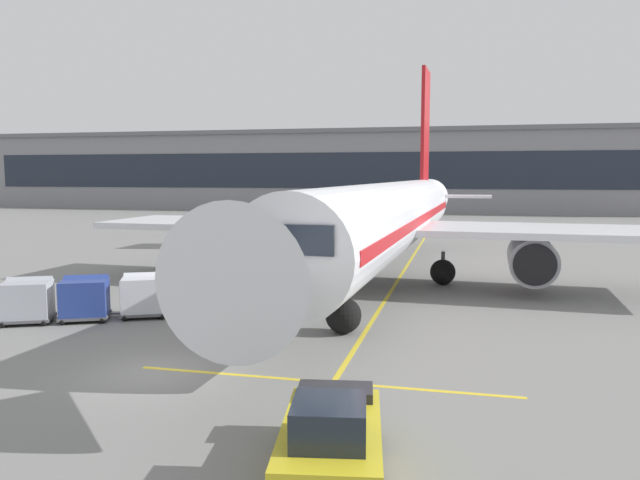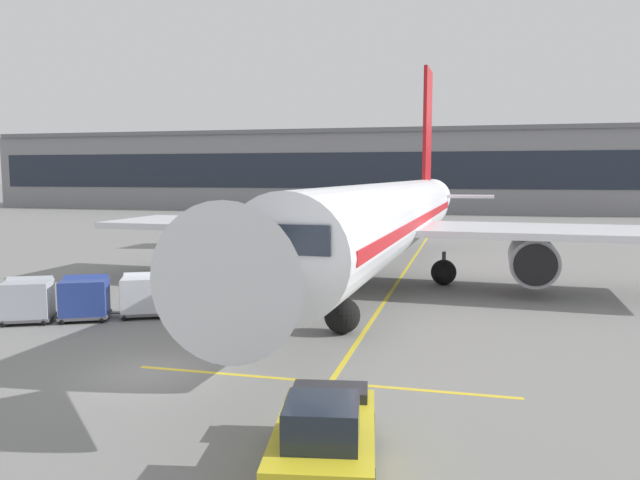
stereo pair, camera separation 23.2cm
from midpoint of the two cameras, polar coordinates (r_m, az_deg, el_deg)
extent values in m
plane|color=slate|center=(20.64, -15.04, -11.84)|extent=(600.00, 600.00, 0.00)
cylinder|color=silver|center=(33.89, 6.56, 2.04)|extent=(5.40, 34.41, 3.94)
cube|color=red|center=(33.89, 6.56, 2.04)|extent=(5.38, 33.04, 0.47)
cone|color=silver|center=(15.50, -5.43, -2.87)|extent=(3.91, 4.10, 3.75)
cone|color=silver|center=(53.96, 10.20, 3.83)|extent=(3.62, 6.45, 3.35)
cube|color=silver|center=(37.29, -6.88, 1.50)|extent=(16.56, 7.54, 0.36)
cylinder|color=#93969E|center=(36.32, -5.44, -0.83)|extent=(2.63, 4.56, 2.44)
cylinder|color=black|center=(34.24, -6.85, -1.28)|extent=(2.08, 0.21, 2.08)
cube|color=silver|center=(34.47, 21.59, 0.73)|extent=(16.56, 7.54, 0.36)
cylinder|color=#93969E|center=(33.85, 19.48, -1.68)|extent=(2.63, 4.56, 2.44)
cylinder|color=black|center=(31.60, 19.71, -2.22)|extent=(2.08, 0.21, 2.08)
cube|color=red|center=(52.46, 10.14, 9.92)|extent=(0.45, 4.12, 10.28)
cube|color=silver|center=(52.07, 9.99, 4.08)|extent=(11.18, 3.21, 0.20)
cube|color=#1E2633|center=(17.99, -2.21, 0.31)|extent=(2.83, 1.89, 0.87)
cylinder|color=#47474C|center=(24.25, 2.37, -5.70)|extent=(0.22, 0.22, 1.18)
sphere|color=black|center=(24.38, 2.37, -7.06)|extent=(1.45, 1.45, 1.45)
cylinder|color=#47474C|center=(36.43, 2.38, -1.69)|extent=(0.22, 0.22, 1.18)
sphere|color=black|center=(36.52, 2.37, -2.61)|extent=(1.45, 1.45, 1.45)
cylinder|color=#47474C|center=(35.50, 11.69, -2.03)|extent=(0.22, 0.22, 1.18)
sphere|color=black|center=(35.59, 11.67, -2.97)|extent=(1.45, 1.45, 1.45)
cube|color=gold|center=(29.15, -4.15, -5.33)|extent=(3.76, 2.94, 0.44)
cube|color=black|center=(29.28, -6.08, -4.16)|extent=(0.79, 0.77, 0.70)
cylinder|color=#333338|center=(29.35, -4.75, -4.02)|extent=(0.08, 0.08, 0.80)
cube|color=gold|center=(29.15, -1.73, -3.09)|extent=(4.83, 2.99, 1.94)
cube|color=black|center=(29.14, -1.73, -2.92)|extent=(4.64, 2.80, 1.79)
cube|color=#333338|center=(28.71, -1.56, -2.99)|extent=(4.39, 2.21, 1.97)
cube|color=#333338|center=(29.56, -1.89, -2.73)|extent=(4.39, 2.21, 1.97)
cylinder|color=black|center=(28.68, -1.57, -5.96)|extent=(0.59, 0.43, 0.56)
cylinder|color=black|center=(30.09, -2.10, -5.38)|extent=(0.59, 0.43, 0.56)
cylinder|color=black|center=(28.34, -6.32, -6.14)|extent=(0.59, 0.43, 0.56)
cylinder|color=black|center=(29.77, -6.63, -5.54)|extent=(0.59, 0.43, 0.56)
cube|color=#515156|center=(28.02, -10.29, -6.49)|extent=(2.48, 2.28, 0.12)
cylinder|color=#4C4C51|center=(28.05, -13.07, -6.56)|extent=(0.67, 0.35, 0.07)
cube|color=silver|center=(27.85, -10.33, -4.87)|extent=(2.35, 2.15, 1.50)
cube|color=silver|center=(28.16, -10.35, -3.66)|extent=(2.03, 1.51, 0.74)
cube|color=silver|center=(27.87, -12.32, -4.90)|extent=(0.62, 1.32, 1.38)
sphere|color=black|center=(28.70, -11.91, -6.34)|extent=(0.30, 0.30, 0.30)
sphere|color=black|center=(27.38, -11.97, -6.96)|extent=(0.30, 0.30, 0.30)
sphere|color=black|center=(28.71, -8.69, -6.28)|extent=(0.30, 0.30, 0.30)
sphere|color=black|center=(27.38, -8.59, -6.89)|extent=(0.30, 0.30, 0.30)
cube|color=#515156|center=(28.35, -15.82, -6.48)|extent=(2.48, 2.28, 0.12)
cylinder|color=#4C4C51|center=(28.51, -18.54, -6.52)|extent=(0.67, 0.35, 0.07)
cube|color=silver|center=(28.18, -15.87, -4.87)|extent=(2.35, 2.15, 1.50)
cube|color=silver|center=(28.49, -15.83, -3.68)|extent=(2.03, 1.51, 0.74)
cube|color=silver|center=(28.29, -17.82, -4.90)|extent=(0.62, 1.32, 1.38)
sphere|color=black|center=(29.10, -17.28, -6.32)|extent=(0.30, 0.30, 0.30)
sphere|color=black|center=(27.79, -17.60, -6.92)|extent=(0.30, 0.30, 0.30)
sphere|color=black|center=(28.96, -14.11, -6.29)|extent=(0.30, 0.30, 0.30)
sphere|color=black|center=(27.64, -14.28, -6.89)|extent=(0.30, 0.30, 0.30)
cube|color=#515156|center=(28.48, -20.88, -6.60)|extent=(2.48, 2.28, 0.12)
cylinder|color=#4C4C51|center=(28.76, -23.55, -6.61)|extent=(0.67, 0.35, 0.07)
cube|color=navy|center=(28.32, -20.95, -5.00)|extent=(2.35, 2.15, 1.50)
cube|color=navy|center=(28.62, -20.84, -3.81)|extent=(2.03, 1.51, 0.74)
cube|color=silver|center=(28.51, -22.86, -5.00)|extent=(0.62, 1.32, 1.38)
sphere|color=black|center=(29.30, -22.19, -6.42)|extent=(0.30, 0.30, 0.30)
sphere|color=black|center=(28.00, -22.75, -7.02)|extent=(0.30, 0.30, 0.30)
sphere|color=black|center=(29.02, -19.08, -6.42)|extent=(0.30, 0.30, 0.30)
sphere|color=black|center=(27.71, -19.49, -7.02)|extent=(0.30, 0.30, 0.30)
cube|color=#515156|center=(28.98, -25.42, -6.58)|extent=(2.48, 2.28, 0.12)
cube|color=#9EA3AD|center=(28.82, -25.49, -5.01)|extent=(2.35, 2.15, 1.50)
cube|color=#9EA3AD|center=(29.12, -25.34, -3.84)|extent=(2.03, 1.51, 0.74)
cube|color=silver|center=(29.08, -27.34, -5.00)|extent=(0.62, 1.32, 1.38)
sphere|color=black|center=(29.84, -26.58, -6.39)|extent=(0.30, 0.30, 0.30)
sphere|color=black|center=(28.57, -27.32, -6.97)|extent=(0.30, 0.30, 0.30)
sphere|color=black|center=(29.44, -23.56, -6.42)|extent=(0.30, 0.30, 0.30)
sphere|color=black|center=(28.15, -24.18, -7.01)|extent=(0.30, 0.30, 0.30)
cube|color=gold|center=(13.62, 0.97, -18.25)|extent=(2.76, 4.67, 0.70)
cube|color=#1E2633|center=(12.62, 0.73, -16.59)|extent=(1.69, 1.75, 0.80)
cube|color=#28282D|center=(14.97, 1.41, -14.00)|extent=(1.91, 1.23, 0.24)
cylinder|color=black|center=(14.97, 5.03, -17.20)|extent=(0.40, 0.79, 0.76)
cylinder|color=black|center=(15.07, -2.34, -17.01)|extent=(0.40, 0.79, 0.76)
cylinder|color=#514C42|center=(27.04, -5.85, -6.41)|extent=(0.15, 0.15, 0.86)
cylinder|color=#514C42|center=(26.88, -5.99, -6.49)|extent=(0.15, 0.15, 0.86)
cube|color=yellow|center=(26.81, -5.94, -4.95)|extent=(0.25, 0.39, 0.58)
cube|color=white|center=(26.77, -5.69, -4.96)|extent=(0.03, 0.34, 0.08)
sphere|color=beige|center=(26.73, -5.95, -4.09)|extent=(0.21, 0.21, 0.21)
sphere|color=yellow|center=(26.72, -5.95, -3.94)|extent=(0.23, 0.23, 0.23)
cylinder|color=yellow|center=(27.04, -5.75, -4.95)|extent=(0.09, 0.09, 0.56)
cylinder|color=yellow|center=(26.60, -6.13, -5.14)|extent=(0.09, 0.09, 0.56)
cylinder|color=#514C42|center=(27.98, -8.93, -6.02)|extent=(0.15, 0.15, 0.86)
cylinder|color=#514C42|center=(27.91, -8.59, -6.05)|extent=(0.15, 0.15, 0.86)
cube|color=orange|center=(27.80, -8.78, -4.59)|extent=(0.38, 0.25, 0.58)
cube|color=white|center=(27.91, -8.68, -4.54)|extent=(0.34, 0.02, 0.08)
sphere|color=tan|center=(27.73, -8.80, -3.75)|extent=(0.21, 0.21, 0.21)
sphere|color=yellow|center=(27.72, -8.80, -3.61)|extent=(0.23, 0.23, 0.23)
cylinder|color=orange|center=(27.91, -9.24, -4.65)|extent=(0.09, 0.09, 0.56)
cylinder|color=orange|center=(27.72, -8.33, -4.71)|extent=(0.09, 0.09, 0.56)
cylinder|color=#514C42|center=(27.71, -6.58, -6.11)|extent=(0.15, 0.15, 0.86)
cylinder|color=#514C42|center=(27.83, -6.31, -6.05)|extent=(0.15, 0.15, 0.86)
cube|color=yellow|center=(27.63, -6.46, -4.62)|extent=(0.38, 0.45, 0.58)
cube|color=white|center=(27.72, -6.64, -4.59)|extent=(0.16, 0.31, 0.08)
sphere|color=tan|center=(27.55, -6.47, -3.78)|extent=(0.21, 0.21, 0.21)
sphere|color=yellow|center=(27.54, -6.48, -3.64)|extent=(0.23, 0.23, 0.23)
cylinder|color=yellow|center=(27.47, -6.82, -4.79)|extent=(0.09, 0.09, 0.56)
cylinder|color=yellow|center=(27.80, -6.11, -4.65)|extent=(0.09, 0.09, 0.56)
cube|color=black|center=(33.94, -5.30, -4.51)|extent=(0.71, 0.71, 0.05)
cone|color=orange|center=(33.86, -5.31, -3.85)|extent=(0.57, 0.57, 0.74)
cylinder|color=white|center=(33.86, -5.31, -3.79)|extent=(0.31, 0.31, 0.09)
cube|color=black|center=(36.38, -3.55, -3.77)|extent=(0.70, 0.70, 0.05)
cone|color=orange|center=(36.31, -3.56, -3.17)|extent=(0.56, 0.56, 0.73)
cylinder|color=white|center=(36.30, -3.56, -3.11)|extent=(0.31, 0.31, 0.09)
cube|color=black|center=(36.92, -4.94, -3.64)|extent=(0.67, 0.67, 0.05)
cone|color=orange|center=(36.86, -4.94, -3.06)|extent=(0.54, 0.54, 0.71)
cylinder|color=white|center=(36.85, -4.94, -3.00)|extent=(0.30, 0.30, 0.08)
cube|color=yellow|center=(34.34, 7.12, -4.44)|extent=(0.20, 110.00, 0.01)
cube|color=yellow|center=(19.10, 0.17, -13.10)|extent=(12.00, 0.20, 0.01)
cube|color=gray|center=(110.77, 1.31, 6.33)|extent=(126.85, 17.09, 13.13)
cube|color=#1E2633|center=(102.39, 0.27, 6.52)|extent=(123.04, 0.10, 5.91)
cube|color=slate|center=(109.34, 1.13, 9.96)|extent=(125.58, 14.53, 0.70)
camera|label=1|loc=(0.12, -89.78, 0.02)|focal=34.20mm
camera|label=2|loc=(0.12, 90.22, -0.02)|focal=34.20mm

